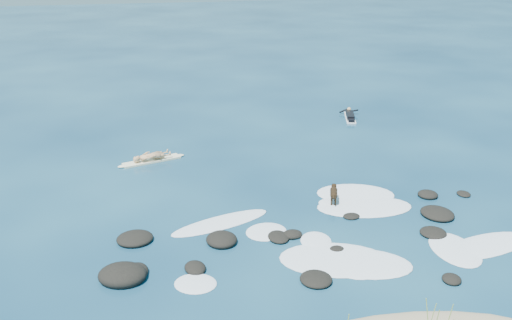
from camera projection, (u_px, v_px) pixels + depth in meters
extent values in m
plane|color=#0A2642|center=(308.00, 218.00, 21.03)|extent=(160.00, 160.00, 0.00)
cylinder|color=#7D9F4D|center=(450.00, 316.00, 14.75)|extent=(0.08, 0.11, 0.77)
cylinder|color=#7D9F4D|center=(432.00, 317.00, 14.65)|extent=(0.11, 0.11, 0.86)
cylinder|color=#7D9F4D|center=(428.00, 318.00, 14.31)|extent=(0.21, 0.11, 1.19)
ellipsoid|color=black|center=(292.00, 235.00, 19.73)|extent=(0.78, 0.67, 0.28)
ellipsoid|color=black|center=(452.00, 279.00, 17.15)|extent=(0.77, 0.81, 0.23)
ellipsoid|color=black|center=(316.00, 279.00, 17.13)|extent=(1.28, 1.30, 0.28)
ellipsoid|color=black|center=(351.00, 216.00, 21.11)|extent=(0.70, 0.60, 0.16)
ellipsoid|color=black|center=(428.00, 195.00, 22.82)|extent=(0.89, 0.89, 0.30)
ellipsoid|color=black|center=(135.00, 239.00, 19.43)|extent=(1.34, 1.26, 0.36)
ellipsoid|color=black|center=(437.00, 213.00, 21.23)|extent=(1.41, 1.53, 0.33)
ellipsoid|color=black|center=(136.00, 271.00, 17.52)|extent=(0.78, 0.99, 0.32)
ellipsoid|color=black|center=(195.00, 268.00, 17.73)|extent=(0.80, 0.93, 0.28)
ellipsoid|color=black|center=(337.00, 249.00, 18.86)|extent=(0.66, 0.63, 0.14)
ellipsoid|color=black|center=(222.00, 240.00, 19.33)|extent=(1.24, 1.31, 0.41)
ellipsoid|color=black|center=(122.00, 275.00, 17.22)|extent=(1.78, 1.64, 0.58)
ellipsoid|color=black|center=(433.00, 233.00, 19.87)|extent=(1.23, 1.23, 0.25)
ellipsoid|color=black|center=(278.00, 237.00, 19.58)|extent=(0.75, 0.94, 0.24)
ellipsoid|color=black|center=(464.00, 194.00, 22.97)|extent=(0.61, 0.71, 0.16)
ellipsoid|color=white|center=(266.00, 232.00, 20.05)|extent=(1.88, 1.79, 0.12)
ellipsoid|color=white|center=(355.00, 263.00, 18.09)|extent=(1.93, 2.12, 0.12)
ellipsoid|color=white|center=(455.00, 249.00, 18.91)|extent=(1.70, 2.51, 0.12)
ellipsoid|color=white|center=(361.00, 263.00, 18.11)|extent=(3.75, 2.94, 0.12)
ellipsoid|color=white|center=(316.00, 241.00, 19.44)|extent=(1.34, 1.55, 0.12)
ellipsoid|color=white|center=(486.00, 246.00, 19.14)|extent=(3.86, 2.10, 0.12)
ellipsoid|color=white|center=(335.00, 260.00, 18.30)|extent=(4.08, 3.12, 0.12)
ellipsoid|color=white|center=(355.00, 194.00, 23.04)|extent=(3.57, 2.82, 0.12)
ellipsoid|color=white|center=(221.00, 223.00, 20.68)|extent=(4.04, 2.27, 0.12)
ellipsoid|color=white|center=(196.00, 284.00, 17.01)|extent=(1.63, 1.54, 0.12)
ellipsoid|color=white|center=(364.00, 207.00, 21.93)|extent=(3.93, 2.43, 0.12)
ellipsoid|color=white|center=(332.00, 203.00, 22.26)|extent=(1.10, 0.90, 0.12)
cube|color=#F6EDC5|center=(152.00, 161.00, 26.41)|extent=(2.74, 1.34, 0.09)
ellipsoid|color=#F6EDC5|center=(179.00, 156.00, 27.04)|extent=(0.61, 0.45, 0.10)
ellipsoid|color=#F6EDC5|center=(123.00, 166.00, 25.78)|extent=(0.61, 0.45, 0.10)
imported|color=tan|center=(150.00, 142.00, 26.08)|extent=(0.59, 0.73, 1.75)
cube|color=white|center=(350.00, 118.00, 32.79)|extent=(1.14, 2.32, 0.08)
ellipsoid|color=white|center=(348.00, 112.00, 33.85)|extent=(0.40, 0.55, 0.08)
cube|color=black|center=(350.00, 115.00, 32.74)|extent=(0.79, 1.45, 0.23)
sphere|color=tan|center=(349.00, 109.00, 33.44)|extent=(0.29, 0.29, 0.24)
cylinder|color=black|center=(344.00, 111.00, 33.65)|extent=(0.58, 0.16, 0.26)
cylinder|color=black|center=(354.00, 111.00, 33.62)|extent=(0.50, 0.43, 0.26)
cube|color=black|center=(351.00, 120.00, 32.03)|extent=(0.50, 0.64, 0.14)
cylinder|color=black|center=(334.00, 193.00, 22.00)|extent=(0.45, 0.63, 0.28)
sphere|color=black|center=(334.00, 190.00, 22.23)|extent=(0.37, 0.37, 0.29)
sphere|color=black|center=(334.00, 196.00, 21.76)|extent=(0.34, 0.34, 0.26)
sphere|color=black|center=(334.00, 186.00, 22.35)|extent=(0.26, 0.26, 0.21)
cone|color=black|center=(334.00, 185.00, 22.47)|extent=(0.15, 0.16, 0.11)
cone|color=black|center=(333.00, 184.00, 22.32)|extent=(0.11, 0.10, 0.10)
cone|color=black|center=(335.00, 184.00, 22.31)|extent=(0.11, 0.10, 0.10)
cylinder|color=black|center=(332.00, 198.00, 22.29)|extent=(0.09, 0.09, 0.37)
cylinder|color=black|center=(335.00, 198.00, 22.28)|extent=(0.09, 0.09, 0.37)
cylinder|color=black|center=(331.00, 202.00, 21.93)|extent=(0.09, 0.09, 0.37)
cylinder|color=black|center=(335.00, 202.00, 21.91)|extent=(0.09, 0.09, 0.37)
cylinder|color=black|center=(334.00, 196.00, 21.62)|extent=(0.14, 0.27, 0.16)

